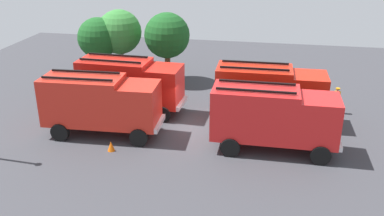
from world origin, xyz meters
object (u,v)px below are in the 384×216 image
object	(u,v)px
fire_truck_2	(130,83)
firefighter_0	(337,99)
fire_truck_0	(100,102)
fire_truck_1	(273,116)
firefighter_1	(103,84)
tree_1	(119,32)
fire_truck_3	(270,91)
tree_0	(98,38)
tree_2	(167,36)
traffic_cone_0	(111,146)

from	to	relation	value
fire_truck_2	firefighter_0	world-z (taller)	fire_truck_2
fire_truck_0	fire_truck_1	xyz separation A→B (m)	(10.35, -0.12, 0.00)
fire_truck_0	firefighter_0	size ratio (longest dim) A/B	4.00
firefighter_1	tree_1	distance (m)	5.71
fire_truck_3	tree_0	world-z (taller)	tree_0
fire_truck_0	tree_0	xyz separation A→B (m)	(-4.21, 10.22, 1.37)
fire_truck_1	fire_truck_3	distance (m)	4.02
fire_truck_3	tree_0	xyz separation A→B (m)	(-14.27, 6.33, 1.37)
fire_truck_0	tree_2	xyz separation A→B (m)	(1.57, 10.69, 1.72)
fire_truck_2	fire_truck_3	xyz separation A→B (m)	(9.44, 0.11, 0.00)
firefighter_0	tree_0	xyz separation A→B (m)	(-18.86, 4.00, 2.49)
firefighter_0	fire_truck_1	bearing A→B (deg)	-21.39
firefighter_0	traffic_cone_0	size ratio (longest dim) A/B	3.04
fire_truck_1	tree_2	distance (m)	14.03
firefighter_1	traffic_cone_0	xyz separation A→B (m)	(3.69, -8.25, -0.68)
fire_truck_2	traffic_cone_0	world-z (taller)	fire_truck_2
firefighter_0	tree_2	xyz separation A→B (m)	(-13.09, 4.47, 2.83)
tree_1	tree_2	distance (m)	4.26
tree_2	firefighter_1	bearing A→B (deg)	-131.85
fire_truck_0	tree_1	distance (m)	11.61
tree_0	traffic_cone_0	world-z (taller)	tree_0
fire_truck_2	firefighter_0	xyz separation A→B (m)	(14.03, 2.44, -1.12)
fire_truck_2	tree_2	size ratio (longest dim) A/B	1.27
traffic_cone_0	firefighter_0	bearing A→B (deg)	31.57
tree_2	traffic_cone_0	distance (m)	13.18
fire_truck_1	firefighter_1	xyz separation A→B (m)	(-12.75, 6.38, -1.17)
firefighter_0	tree_2	world-z (taller)	tree_2
fire_truck_1	tree_0	distance (m)	17.91
firefighter_0	firefighter_1	bearing A→B (deg)	-77.38
fire_truck_2	fire_truck_1	bearing A→B (deg)	-19.65
firefighter_0	fire_truck_3	bearing A→B (deg)	-50.37
firefighter_0	tree_0	distance (m)	19.44
firefighter_1	tree_0	world-z (taller)	tree_0
firefighter_0	tree_1	size ratio (longest dim) A/B	0.32
fire_truck_0	fire_truck_3	world-z (taller)	same
fire_truck_0	fire_truck_3	bearing A→B (deg)	18.77
fire_truck_3	tree_0	distance (m)	15.67
firefighter_0	firefighter_1	world-z (taller)	firefighter_0
fire_truck_2	fire_truck_3	size ratio (longest dim) A/B	1.01
tree_1	firefighter_1	bearing A→B (deg)	-86.85
tree_0	traffic_cone_0	distance (m)	13.77
fire_truck_3	tree_1	bearing A→B (deg)	149.51
fire_truck_3	fire_truck_0	bearing A→B (deg)	-159.60
firefighter_1	traffic_cone_0	size ratio (longest dim) A/B	2.91
fire_truck_0	traffic_cone_0	world-z (taller)	fire_truck_0
traffic_cone_0	tree_1	bearing A→B (deg)	106.74
fire_truck_2	firefighter_1	distance (m)	4.08
fire_truck_0	traffic_cone_0	xyz separation A→B (m)	(1.29, -2.00, -1.85)
fire_truck_3	traffic_cone_0	size ratio (longest dim) A/B	12.03
firefighter_1	tree_2	bearing A→B (deg)	-174.97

